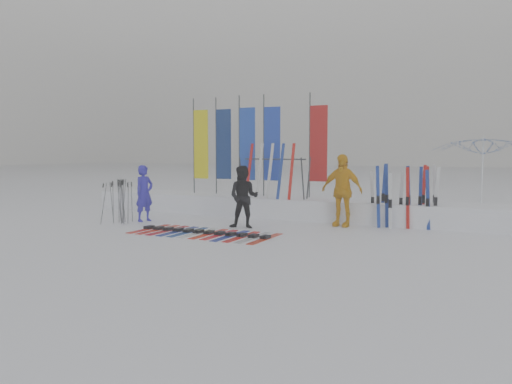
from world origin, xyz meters
The scene contains 11 objects.
ground centered at (0.00, 0.00, 0.00)m, with size 120.00×120.00×0.00m, color white.
snow_bank centered at (0.00, 4.60, 0.30)m, with size 14.00×1.60×0.60m, color white.
person_blue centered at (-3.51, 1.85, 0.81)m, with size 0.59×0.39×1.62m, color #241CA8.
person_black centered at (-0.34, 1.97, 0.82)m, with size 0.80×0.62×1.64m, color black.
person_yellow centered at (1.85, 3.45, 0.97)m, with size 1.14×0.47×1.94m, color #E9A50F.
tent_canopy centered at (5.18, 6.04, 1.25)m, with size 2.73×2.79×2.51m, color white.
ski_row centered at (-0.80, 0.74, 0.04)m, with size 3.51×1.68×0.07m.
pole_cluster centered at (-3.92, 1.29, 0.60)m, with size 0.71×0.84×1.24m.
feather_flags centered at (-1.60, 4.80, 2.24)m, with size 4.70×0.30×3.20m.
ski_rack centered at (-0.46, 4.20, 1.38)m, with size 2.04×0.80×1.23m.
upright_skis centered at (3.46, 4.05, 0.80)m, with size 1.73×1.02×1.69m.
Camera 1 is at (5.72, -9.52, 2.01)m, focal length 35.00 mm.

